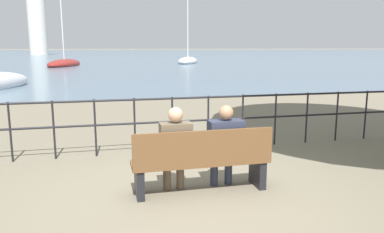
{
  "coord_description": "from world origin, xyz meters",
  "views": [
    {
      "loc": [
        -1.29,
        -4.76,
        1.96
      ],
      "look_at": [
        0.0,
        0.5,
        0.96
      ],
      "focal_mm": 35.0,
      "sensor_mm": 36.0,
      "label": 1
    }
  ],
  "objects_px": {
    "seated_person_right": "(225,143)",
    "seated_person_left": "(175,146)",
    "harbor_lighthouse": "(36,12)",
    "sailboat_3": "(64,64)",
    "park_bench": "(202,162)",
    "sailboat_4": "(188,61)"
  },
  "relations": [
    {
      "from": "seated_person_right",
      "to": "seated_person_left",
      "type": "bearing_deg",
      "value": 179.85
    },
    {
      "from": "seated_person_right",
      "to": "harbor_lighthouse",
      "type": "relative_size",
      "value": 0.05
    },
    {
      "from": "seated_person_left",
      "to": "sailboat_3",
      "type": "relative_size",
      "value": 0.13
    },
    {
      "from": "park_bench",
      "to": "seated_person_left",
      "type": "xyz_separation_m",
      "value": [
        -0.35,
        0.08,
        0.22
      ]
    },
    {
      "from": "harbor_lighthouse",
      "to": "sailboat_4",
      "type": "bearing_deg",
      "value": -66.17
    },
    {
      "from": "park_bench",
      "to": "seated_person_left",
      "type": "height_order",
      "value": "seated_person_left"
    },
    {
      "from": "sailboat_3",
      "to": "sailboat_4",
      "type": "xyz_separation_m",
      "value": [
        14.47,
        3.91,
        0.01
      ]
    },
    {
      "from": "seated_person_left",
      "to": "seated_person_right",
      "type": "height_order",
      "value": "seated_person_left"
    },
    {
      "from": "seated_person_right",
      "to": "sailboat_4",
      "type": "height_order",
      "value": "sailboat_4"
    },
    {
      "from": "sailboat_3",
      "to": "seated_person_left",
      "type": "bearing_deg",
      "value": -69.4
    },
    {
      "from": "sailboat_3",
      "to": "sailboat_4",
      "type": "distance_m",
      "value": 14.99
    },
    {
      "from": "park_bench",
      "to": "sailboat_4",
      "type": "relative_size",
      "value": 0.22
    },
    {
      "from": "seated_person_left",
      "to": "harbor_lighthouse",
      "type": "height_order",
      "value": "harbor_lighthouse"
    },
    {
      "from": "seated_person_right",
      "to": "sailboat_3",
      "type": "height_order",
      "value": "sailboat_3"
    },
    {
      "from": "seated_person_right",
      "to": "sailboat_4",
      "type": "xyz_separation_m",
      "value": [
        9.16,
        41.55,
        -0.4
      ]
    },
    {
      "from": "park_bench",
      "to": "harbor_lighthouse",
      "type": "height_order",
      "value": "harbor_lighthouse"
    },
    {
      "from": "park_bench",
      "to": "sailboat_4",
      "type": "height_order",
      "value": "sailboat_4"
    },
    {
      "from": "harbor_lighthouse",
      "to": "seated_person_right",
      "type": "bearing_deg",
      "value": -80.49
    },
    {
      "from": "sailboat_4",
      "to": "harbor_lighthouse",
      "type": "bearing_deg",
      "value": 134.61
    },
    {
      "from": "seated_person_left",
      "to": "sailboat_4",
      "type": "height_order",
      "value": "sailboat_4"
    },
    {
      "from": "park_bench",
      "to": "seated_person_right",
      "type": "xyz_separation_m",
      "value": [
        0.35,
        0.08,
        0.22
      ]
    },
    {
      "from": "park_bench",
      "to": "sailboat_4",
      "type": "xyz_separation_m",
      "value": [
        9.51,
        41.63,
        -0.18
      ]
    }
  ]
}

